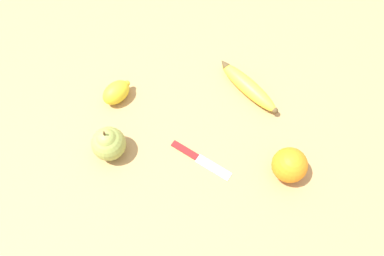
% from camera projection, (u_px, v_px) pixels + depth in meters
% --- Properties ---
extents(ground_plane, '(3.00, 3.00, 0.00)m').
position_uv_depth(ground_plane, '(200.00, 98.00, 0.97)').
color(ground_plane, tan).
extents(banana, '(0.16, 0.17, 0.04)m').
position_uv_depth(banana, '(248.00, 86.00, 0.96)').
color(banana, yellow).
rests_on(banana, ground_plane).
extents(orange, '(0.08, 0.08, 0.08)m').
position_uv_depth(orange, '(290.00, 165.00, 0.84)').
color(orange, orange).
rests_on(orange, ground_plane).
extents(pear, '(0.08, 0.08, 0.10)m').
position_uv_depth(pear, '(108.00, 143.00, 0.86)').
color(pear, '#99A84C').
rests_on(pear, ground_plane).
extents(lemon, '(0.09, 0.09, 0.05)m').
position_uv_depth(lemon, '(116.00, 92.00, 0.95)').
color(lemon, yellow).
rests_on(lemon, ground_plane).
extents(paring_knife, '(0.09, 0.15, 0.01)m').
position_uv_depth(paring_knife, '(199.00, 158.00, 0.89)').
color(paring_knife, silver).
rests_on(paring_knife, ground_plane).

